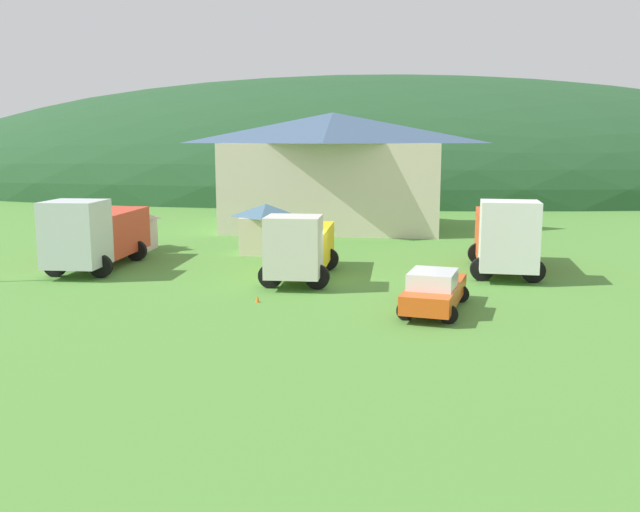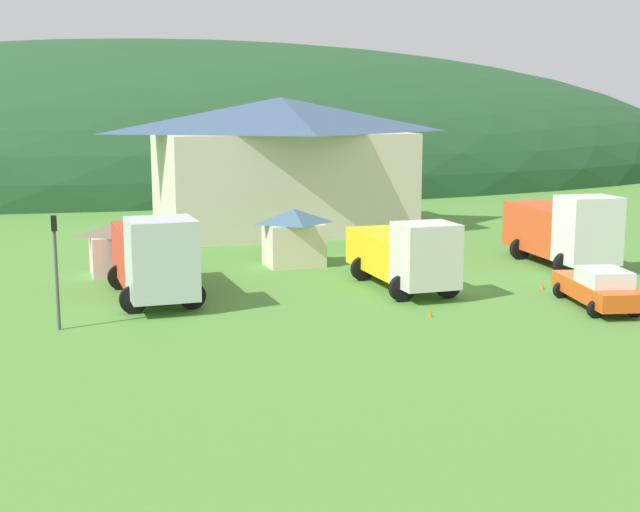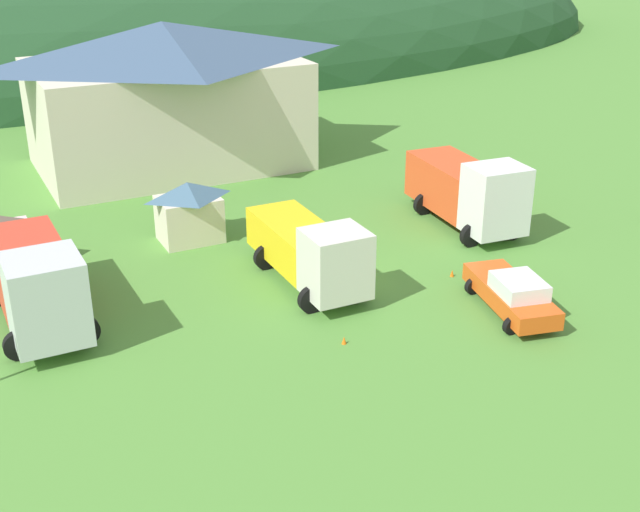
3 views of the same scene
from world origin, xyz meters
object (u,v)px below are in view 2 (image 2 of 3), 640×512
at_px(play_shed_pink, 121,247).
at_px(traffic_cone_mid_row, 542,289).
at_px(traffic_light_west, 56,260).
at_px(depot_building, 281,163).
at_px(tow_truck_silver, 154,255).
at_px(play_shed_cream, 294,236).
at_px(flatbed_truck_yellow, 404,254).
at_px(traffic_cone_near_pickup, 430,317).
at_px(service_pickup_orange, 599,288).
at_px(heavy_rig_white, 563,229).

distance_m(play_shed_pink, traffic_cone_mid_row, 19.62).
bearing_deg(play_shed_pink, traffic_light_west, -108.29).
distance_m(depot_building, traffic_light_west, 25.84).
bearing_deg(play_shed_pink, tow_truck_silver, -83.07).
xyz_separation_m(play_shed_cream, play_shed_pink, (-8.46, 0.43, -0.16)).
height_order(flatbed_truck_yellow, traffic_cone_near_pickup, flatbed_truck_yellow).
bearing_deg(depot_building, tow_truck_silver, -121.01).
xyz_separation_m(depot_building, service_pickup_orange, (6.12, -24.59, -3.53)).
bearing_deg(heavy_rig_white, traffic_cone_near_pickup, -50.69).
height_order(flatbed_truck_yellow, heavy_rig_white, heavy_rig_white).
bearing_deg(play_shed_pink, traffic_cone_mid_row, -28.51).
bearing_deg(traffic_cone_near_pickup, traffic_cone_mid_row, 23.77).
bearing_deg(flatbed_truck_yellow, traffic_light_west, -80.21).
bearing_deg(traffic_cone_mid_row, flatbed_truck_yellow, 161.45).
xyz_separation_m(traffic_light_west, traffic_cone_mid_row, (20.46, 0.50, -2.55)).
relative_size(play_shed_pink, traffic_cone_mid_row, 5.01).
relative_size(depot_building, tow_truck_silver, 2.07).
distance_m(traffic_cone_near_pickup, traffic_cone_mid_row, 7.52).
xyz_separation_m(heavy_rig_white, traffic_cone_mid_row, (-4.01, -4.55, -1.88)).
relative_size(depot_building, traffic_light_west, 3.90).
distance_m(tow_truck_silver, traffic_cone_near_pickup, 11.67).
bearing_deg(depot_building, traffic_light_west, -124.18).
relative_size(flatbed_truck_yellow, traffic_cone_near_pickup, 12.67).
bearing_deg(traffic_light_west, traffic_cone_near_pickup, -10.57).
bearing_deg(traffic_cone_mid_row, heavy_rig_white, 48.58).
height_order(depot_building, heavy_rig_white, depot_building).
xyz_separation_m(play_shed_cream, traffic_cone_mid_row, (8.74, -8.92, -1.49)).
bearing_deg(play_shed_cream, tow_truck_silver, -144.28).
bearing_deg(flatbed_truck_yellow, tow_truck_silver, -97.20).
relative_size(service_pickup_orange, traffic_cone_mid_row, 8.76).
bearing_deg(play_shed_pink, traffic_cone_near_pickup, -50.19).
distance_m(play_shed_cream, traffic_light_west, 15.07).
distance_m(heavy_rig_white, traffic_cone_mid_row, 6.35).
height_order(traffic_light_west, traffic_cone_mid_row, traffic_light_west).
height_order(play_shed_cream, flatbed_truck_yellow, flatbed_truck_yellow).
bearing_deg(flatbed_truck_yellow, depot_building, -179.09).
relative_size(heavy_rig_white, traffic_cone_near_pickup, 12.89).
height_order(heavy_rig_white, traffic_cone_near_pickup, heavy_rig_white).
relative_size(play_shed_cream, heavy_rig_white, 0.39).
bearing_deg(traffic_cone_mid_row, tow_truck_silver, 168.48).
bearing_deg(service_pickup_orange, traffic_cone_near_pickup, -83.73).
distance_m(play_shed_pink, tow_truck_silver, 6.06).
bearing_deg(tow_truck_silver, heavy_rig_white, 92.96).
bearing_deg(play_shed_cream, play_shed_pink, 177.10).
height_order(play_shed_pink, flatbed_truck_yellow, flatbed_truck_yellow).
bearing_deg(traffic_cone_mid_row, service_pickup_orange, -87.80).
height_order(service_pickup_orange, traffic_cone_near_pickup, service_pickup_orange).
bearing_deg(traffic_light_west, service_pickup_orange, -9.02).
xyz_separation_m(play_shed_pink, traffic_light_west, (-3.25, -9.84, 1.22)).
distance_m(play_shed_pink, service_pickup_orange, 21.75).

